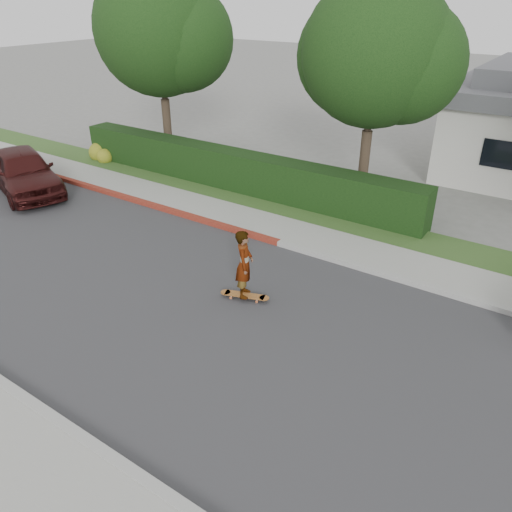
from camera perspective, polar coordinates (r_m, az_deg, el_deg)
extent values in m
plane|color=slate|center=(12.86, -10.96, -4.51)|extent=(120.00, 120.00, 0.00)
cube|color=#2D2D30|center=(12.86, -10.96, -4.49)|extent=(60.00, 8.00, 0.01)
cube|color=#9E9E99|center=(10.97, -26.35, -13.45)|extent=(60.00, 0.20, 0.15)
cube|color=#9E9E99|center=(15.56, -0.51, 2.44)|extent=(60.00, 0.20, 0.15)
cube|color=maroon|center=(18.62, -13.36, 6.14)|extent=(12.00, 0.21, 0.15)
cube|color=gray|center=(16.24, 1.30, 3.54)|extent=(60.00, 1.60, 0.12)
cube|color=#2D4C1E|center=(17.50, 4.16, 5.31)|extent=(60.00, 1.60, 0.10)
cube|color=black|center=(19.27, -2.66, 9.77)|extent=(15.00, 1.00, 1.50)
sphere|color=#2D4C19|center=(23.97, -17.49, 11.24)|extent=(0.90, 0.90, 0.90)
sphere|color=#2D4C19|center=(23.41, -16.89, 10.81)|extent=(0.70, 0.70, 0.70)
cylinder|color=#33261C|center=(22.87, -10.06, 13.92)|extent=(0.36, 0.36, 2.70)
cylinder|color=#33261C|center=(22.47, -10.51, 18.92)|extent=(0.24, 0.24, 2.25)
sphere|color=black|center=(22.24, -11.01, 24.06)|extent=(5.20, 5.20, 5.20)
sphere|color=black|center=(23.10, -11.77, 23.64)|extent=(4.42, 4.42, 4.42)
sphere|color=black|center=(21.87, -8.49, 23.39)|extent=(4.16, 4.16, 4.16)
cylinder|color=#33261C|center=(18.51, 12.21, 10.04)|extent=(0.36, 0.36, 2.52)
cylinder|color=#33261C|center=(18.03, 12.83, 15.75)|extent=(0.24, 0.24, 2.10)
sphere|color=black|center=(17.74, 13.52, 21.70)|extent=(4.80, 4.80, 4.80)
sphere|color=black|center=(18.43, 11.49, 21.49)|extent=(4.08, 4.08, 4.08)
sphere|color=black|center=(17.74, 16.65, 20.35)|extent=(3.84, 3.84, 3.84)
cube|color=black|center=(20.24, 26.34, 10.34)|extent=(1.40, 0.06, 1.00)
cylinder|color=#C26235|center=(12.50, -2.89, -4.77)|extent=(0.08, 0.06, 0.07)
cylinder|color=#C26235|center=(12.65, -2.63, -4.32)|extent=(0.08, 0.06, 0.07)
cylinder|color=#C26235|center=(12.34, 0.08, -5.22)|extent=(0.08, 0.06, 0.07)
cylinder|color=#C26235|center=(12.49, 0.31, -4.76)|extent=(0.08, 0.06, 0.07)
cube|color=silver|center=(12.55, -2.76, -4.36)|extent=(0.12, 0.21, 0.03)
cube|color=silver|center=(12.39, 0.20, -4.81)|extent=(0.12, 0.21, 0.03)
cube|color=brown|center=(12.45, -1.29, -4.49)|extent=(1.03, 0.56, 0.02)
cylinder|color=brown|center=(12.58, -3.49, -4.15)|extent=(0.31, 0.31, 0.02)
cylinder|color=brown|center=(12.34, 0.95, -4.82)|extent=(0.31, 0.31, 0.02)
imported|color=white|center=(11.99, -1.34, -0.92)|extent=(0.67, 0.76, 1.75)
imported|color=#3D1413|center=(20.83, -25.05, 8.80)|extent=(5.23, 3.49, 1.66)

